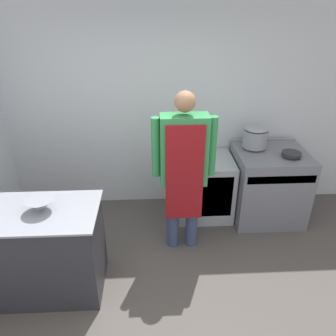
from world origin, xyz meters
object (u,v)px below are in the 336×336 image
(stove, at_px, (267,185))
(stock_pot, at_px, (255,137))
(saute_pan, at_px, (292,154))
(mixing_bowl, at_px, (40,205))
(person_cook, at_px, (184,165))
(fridge_unit, at_px, (204,187))

(stove, relative_size, stock_pot, 3.15)
(saute_pan, bearing_deg, stock_pot, 143.24)
(mixing_bowl, xyz_separation_m, saute_pan, (2.68, 0.97, -0.01))
(stock_pot, xyz_separation_m, saute_pan, (0.37, -0.28, -0.12))
(stove, distance_m, saute_pan, 0.55)
(stove, distance_m, mixing_bowl, 2.78)
(stock_pot, bearing_deg, mixing_bowl, -151.61)
(person_cook, distance_m, saute_pan, 1.40)
(mixing_bowl, height_order, saute_pan, mixing_bowl)
(stock_pot, bearing_deg, fridge_unit, -175.60)
(stove, height_order, saute_pan, saute_pan)
(fridge_unit, relative_size, saute_pan, 3.51)
(person_cook, bearing_deg, stove, 25.21)
(stock_pot, bearing_deg, saute_pan, -36.76)
(fridge_unit, bearing_deg, mixing_bowl, -144.59)
(stove, relative_size, saute_pan, 4.14)
(fridge_unit, xyz_separation_m, saute_pan, (0.99, -0.23, 0.57))
(stove, height_order, person_cook, person_cook)
(stove, height_order, mixing_bowl, mixing_bowl)
(fridge_unit, bearing_deg, saute_pan, -13.12)
(fridge_unit, height_order, saute_pan, saute_pan)
(fridge_unit, bearing_deg, stove, -6.49)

